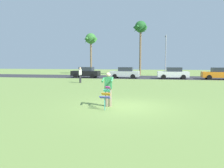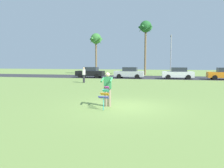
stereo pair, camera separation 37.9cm
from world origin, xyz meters
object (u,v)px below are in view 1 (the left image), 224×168
(parked_car_white, at_px, (173,73))
(streetlight_pole, at_px, (166,53))
(parked_car_silver, at_px, (125,73))
(kite_held, at_px, (106,95))
(parked_car_black, at_px, (86,73))
(person_walker_near, at_px, (80,74))
(parked_car_orange, at_px, (219,74))
(palm_tree_left_near, at_px, (91,40))
(palm_tree_right_near, at_px, (141,29))
(person_kite_flyer, at_px, (108,88))

(parked_car_white, height_order, streetlight_pole, streetlight_pole)
(parked_car_silver, bearing_deg, kite_held, -85.15)
(parked_car_black, bearing_deg, person_walker_near, -76.30)
(kite_held, height_order, parked_car_orange, parked_car_orange)
(palm_tree_left_near, bearing_deg, parked_car_black, -77.76)
(parked_car_black, distance_m, parked_car_silver, 5.94)
(parked_car_white, distance_m, parked_car_orange, 5.92)
(kite_held, xyz_separation_m, streetlight_pole, (4.36, 27.91, 3.28))
(parked_car_black, relative_size, parked_car_silver, 1.00)
(streetlight_pole, bearing_deg, parked_car_black, -149.08)
(palm_tree_left_near, xyz_separation_m, palm_tree_right_near, (9.90, -1.70, 1.56))
(palm_tree_left_near, bearing_deg, streetlight_pole, -12.77)
(parked_car_white, bearing_deg, parked_car_orange, -0.02)
(person_kite_flyer, distance_m, person_walker_near, 13.21)
(person_kite_flyer, distance_m, parked_car_black, 21.40)
(person_kite_flyer, xyz_separation_m, parked_car_black, (-7.66, 19.98, -0.18))
(parked_car_white, distance_m, streetlight_pole, 7.93)
(kite_held, bearing_deg, person_walker_near, 114.41)
(person_kite_flyer, height_order, parked_car_orange, person_kite_flyer)
(person_kite_flyer, relative_size, parked_car_orange, 0.41)
(parked_car_orange, distance_m, streetlight_pole, 10.28)
(person_kite_flyer, relative_size, parked_car_black, 0.41)
(parked_car_white, bearing_deg, kite_held, -103.62)
(parked_car_silver, distance_m, streetlight_pole, 10.00)
(kite_held, height_order, person_walker_near, person_walker_near)
(palm_tree_right_near, xyz_separation_m, person_walker_near, (-5.67, -16.83, -7.34))
(parked_car_orange, distance_m, palm_tree_right_near, 15.94)
(parked_car_orange, relative_size, palm_tree_left_near, 0.53)
(parked_car_silver, xyz_separation_m, parked_car_white, (6.77, 0.00, 0.00))
(person_kite_flyer, distance_m, kite_held, 0.75)
(parked_car_white, distance_m, person_walker_near, 13.43)
(parked_car_silver, bearing_deg, palm_tree_left_near, 128.10)
(person_kite_flyer, bearing_deg, parked_car_white, 75.83)
(kite_held, bearing_deg, palm_tree_right_near, 90.12)
(parked_car_orange, bearing_deg, palm_tree_right_near, 141.41)
(kite_held, bearing_deg, parked_car_orange, 62.15)
(person_kite_flyer, xyz_separation_m, parked_car_white, (5.05, 19.98, -0.18))
(kite_held, height_order, parked_car_white, parked_car_white)
(person_kite_flyer, xyz_separation_m, parked_car_orange, (10.96, 19.98, -0.18))
(person_kite_flyer, xyz_separation_m, palm_tree_left_near, (-9.93, 30.45, 5.75))
(parked_car_orange, bearing_deg, kite_held, -117.85)
(palm_tree_right_near, height_order, streetlight_pole, palm_tree_right_near)
(parked_car_orange, xyz_separation_m, palm_tree_left_near, (-20.90, 10.47, 5.93))
(parked_car_white, xyz_separation_m, parked_car_orange, (5.92, -0.00, 0.00))
(streetlight_pole, bearing_deg, kite_held, -98.89)
(parked_car_black, height_order, parked_car_silver, same)
(kite_held, xyz_separation_m, parked_car_silver, (-1.76, 20.69, 0.06))
(kite_held, xyz_separation_m, parked_car_black, (-7.69, 20.69, 0.06))
(parked_car_orange, bearing_deg, person_kite_flyer, -118.75)
(parked_car_white, relative_size, streetlight_pole, 0.61)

